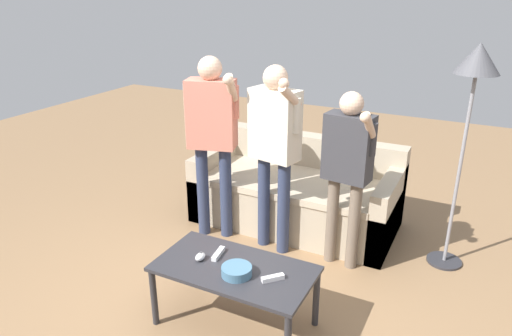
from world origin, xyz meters
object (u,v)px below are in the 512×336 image
Objects in this scene: couch at (297,194)px; floor_lamp at (475,79)px; game_remote_wand_far at (273,278)px; player_right at (347,161)px; player_left at (212,128)px; snack_bowl at (237,271)px; game_remote_wand_near at (218,254)px; game_remote_nunchuk at (200,257)px; coffee_table at (234,274)px; player_center at (274,139)px.

floor_lamp is (1.38, -0.12, 1.24)m from couch.
player_right is at bearing 83.36° from game_remote_wand_far.
game_remote_wand_far is at bearing -44.12° from player_left.
game_remote_wand_near is (-0.22, 0.14, -0.01)m from snack_bowl.
game_remote_nunchuk is 2.31m from floor_lamp.
player_left is (-0.53, 1.03, 0.55)m from game_remote_nunchuk.
player_right is 1.16m from game_remote_wand_far.
couch is 14.24× the size of game_remote_wand_far.
coffee_table is 1.41m from player_left.
couch is 1.86m from floor_lamp.
couch is 11.49× the size of game_remote_wand_near.
player_left is at bearing 117.03° from game_remote_nunchuk.
game_remote_wand_far reaches higher than coffee_table.
game_remote_wand_near is (-0.16, 0.07, 0.07)m from coffee_table.
game_remote_wand_near is at bearing 156.51° from coffee_table.
floor_lamp is at bearing 12.97° from player_left.
game_remote_wand_near is at bearing -88.66° from couch.
player_right is at bearing 2.19° from player_left.
game_remote_nunchuk is (-0.24, -0.03, 0.08)m from coffee_table.
game_remote_wand_far is (-0.12, -1.07, -0.44)m from player_right.
snack_bowl is at bearing -8.08° from game_remote_nunchuk.
game_remote_nunchuk is at bearing -62.97° from player_left.
player_right is at bearing 68.76° from coffee_table.
player_right is at bearing 1.97° from player_center.
coffee_table is at bearing -52.52° from player_left.
coffee_table is 0.26m from game_remote_nunchuk.
game_remote_nunchuk is at bearing -178.93° from game_remote_wand_far.
coffee_table is 7.91× the size of game_remote_wand_far.
couch is 0.90m from player_center.
player_left reaches higher than snack_bowl.
snack_bowl is 0.23m from game_remote_wand_far.
player_center is (-1.38, -0.43, -0.53)m from floor_lamp.
player_left is at bearing 123.01° from game_remote_wand_near.
player_left is at bearing -134.98° from couch.
player_center is at bearing 91.93° from game_remote_wand_near.
coffee_table is 0.58× the size of floor_lamp.
player_right is at bearing 59.68° from game_remote_wand_near.
coffee_table is at bearing 176.48° from game_remote_wand_far.
player_right reaches higher than couch.
player_right reaches higher than snack_bowl.
player_left is (-0.77, 1.00, 0.62)m from coffee_table.
player_center is (0.05, 1.06, 0.53)m from game_remote_nunchuk.
player_left is 9.98× the size of game_remote_wand_near.
game_remote_nunchuk is 0.13m from game_remote_wand_near.
player_right is at bearing -152.42° from floor_lamp.
floor_lamp reaches higher than player_center.
player_right is (0.41, 1.05, 0.51)m from coffee_table.
game_remote_nunchuk is 1.33m from player_right.
game_remote_wand_far is at bearing 13.01° from snack_bowl.
game_remote_nunchuk is 0.53m from game_remote_wand_far.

